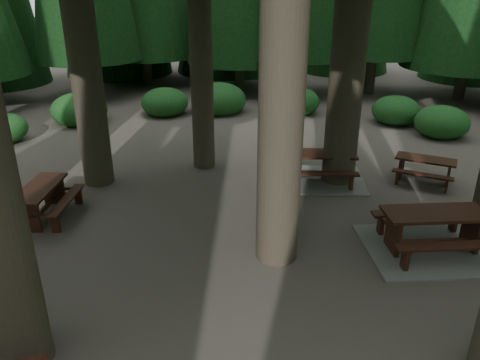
# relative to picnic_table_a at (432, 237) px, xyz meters

# --- Properties ---
(ground) EXTENTS (80.00, 80.00, 0.00)m
(ground) POSITION_rel_picnic_table_a_xyz_m (-3.97, -0.71, -0.32)
(ground) COLOR #554F45
(ground) RESTS_ON ground
(picnic_table_a) EXTENTS (2.96, 2.58, 0.89)m
(picnic_table_a) POSITION_rel_picnic_table_a_xyz_m (0.00, 0.00, 0.00)
(picnic_table_a) COLOR gray
(picnic_table_a) RESTS_ON ground
(picnic_table_b) EXTENTS (1.55, 1.88, 0.77)m
(picnic_table_b) POSITION_rel_picnic_table_a_xyz_m (-8.70, 0.62, 0.19)
(picnic_table_b) COLOR black
(picnic_table_b) RESTS_ON ground
(picnic_table_c) EXTENTS (2.52, 2.11, 0.83)m
(picnic_table_c) POSITION_rel_picnic_table_a_xyz_m (-2.08, 3.45, -0.03)
(picnic_table_c) COLOR gray
(picnic_table_c) RESTS_ON ground
(picnic_table_d) EXTENTS (1.91, 1.73, 0.68)m
(picnic_table_d) POSITION_rel_picnic_table_a_xyz_m (0.80, 3.70, 0.13)
(picnic_table_d) COLOR black
(picnic_table_d) RESTS_ON ground
(shrub_ring) EXTENTS (23.86, 24.64, 1.49)m
(shrub_ring) POSITION_rel_picnic_table_a_xyz_m (-3.27, 0.04, 0.08)
(shrub_ring) COLOR #1B511D
(shrub_ring) RESTS_ON ground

